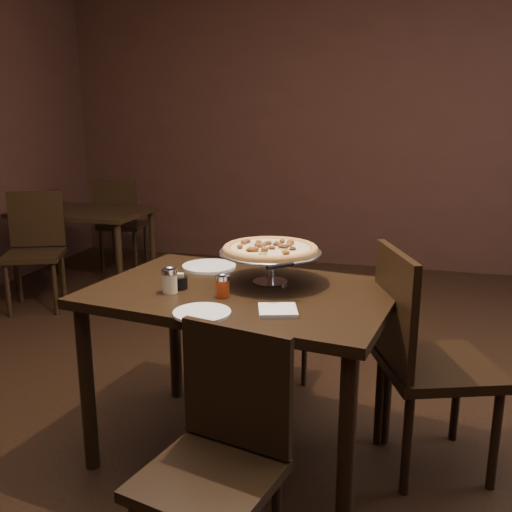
# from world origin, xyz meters

# --- Properties ---
(room) EXTENTS (6.04, 7.04, 2.84)m
(room) POSITION_xyz_m (0.06, 0.03, 1.40)
(room) COLOR black
(room) RESTS_ON ground
(dining_table) EXTENTS (1.40, 1.03, 0.80)m
(dining_table) POSITION_xyz_m (-0.06, -0.09, 0.70)
(dining_table) COLOR black
(dining_table) RESTS_ON ground
(background_table) EXTENTS (1.13, 0.76, 0.71)m
(background_table) POSITION_xyz_m (-2.20, 2.10, 0.61)
(background_table) COLOR black
(background_table) RESTS_ON ground
(pizza_stand) EXTENTS (0.46, 0.46, 0.19)m
(pizza_stand) POSITION_xyz_m (0.04, 0.03, 0.96)
(pizza_stand) COLOR #B9B9C0
(pizza_stand) RESTS_ON dining_table
(parmesan_shaker) EXTENTS (0.07, 0.07, 0.12)m
(parmesan_shaker) POSITION_xyz_m (-0.34, -0.22, 0.86)
(parmesan_shaker) COLOR beige
(parmesan_shaker) RESTS_ON dining_table
(pepper_flake_shaker) EXTENTS (0.06, 0.06, 0.10)m
(pepper_flake_shaker) POSITION_xyz_m (-0.10, -0.22, 0.85)
(pepper_flake_shaker) COLOR maroon
(pepper_flake_shaker) RESTS_ON dining_table
(packet_caddy) EXTENTS (0.09, 0.09, 0.07)m
(packet_caddy) POSITION_xyz_m (-0.33, -0.15, 0.83)
(packet_caddy) COLOR black
(packet_caddy) RESTS_ON dining_table
(napkin_stack) EXTENTS (0.18, 0.18, 0.02)m
(napkin_stack) POSITION_xyz_m (0.16, -0.34, 0.81)
(napkin_stack) COLOR white
(napkin_stack) RESTS_ON dining_table
(plate_left) EXTENTS (0.27, 0.27, 0.01)m
(plate_left) POSITION_xyz_m (-0.32, 0.21, 0.81)
(plate_left) COLOR white
(plate_left) RESTS_ON dining_table
(plate_near) EXTENTS (0.22, 0.22, 0.01)m
(plate_near) POSITION_xyz_m (-0.11, -0.44, 0.81)
(plate_near) COLOR white
(plate_near) RESTS_ON dining_table
(serving_spatula) EXTENTS (0.17, 0.17, 0.02)m
(serving_spatula) POSITION_xyz_m (0.14, -0.22, 0.95)
(serving_spatula) COLOR #B9B9C0
(serving_spatula) RESTS_ON pizza_stand
(chair_far) EXTENTS (0.42, 0.42, 0.81)m
(chair_far) POSITION_xyz_m (-0.09, 0.46, 0.44)
(chair_far) COLOR black
(chair_far) RESTS_ON ground
(chair_near) EXTENTS (0.49, 0.49, 0.87)m
(chair_near) POSITION_xyz_m (0.08, -0.82, 0.48)
(chair_near) COLOR black
(chair_near) RESTS_ON ground
(chair_side) EXTENTS (0.60, 0.60, 1.00)m
(chair_side) POSITION_xyz_m (0.71, 0.02, 0.55)
(chair_side) COLOR black
(chair_side) RESTS_ON ground
(bg_chair_far) EXTENTS (0.49, 0.49, 0.92)m
(bg_chair_far) POSITION_xyz_m (-2.18, 2.73, 0.50)
(bg_chair_far) COLOR black
(bg_chair_far) RESTS_ON ground
(bg_chair_near) EXTENTS (0.58, 0.58, 0.94)m
(bg_chair_near) POSITION_xyz_m (-2.28, 1.50, 0.51)
(bg_chair_near) COLOR black
(bg_chair_near) RESTS_ON ground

